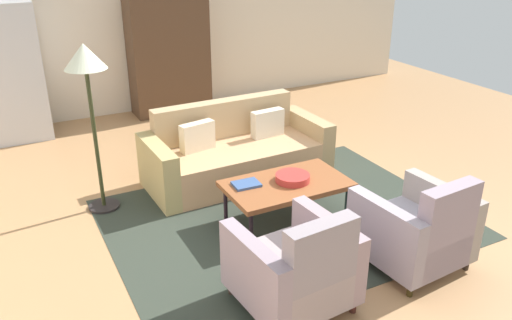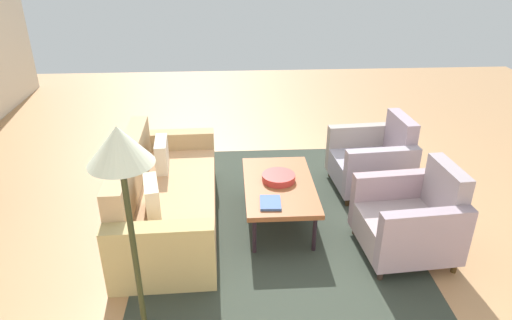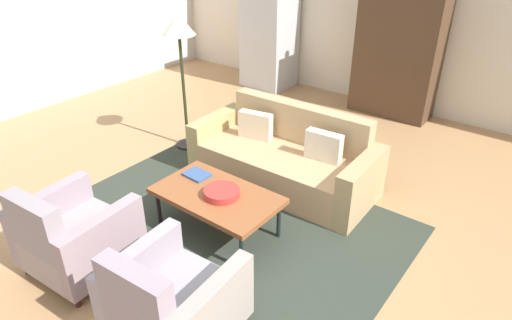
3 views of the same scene
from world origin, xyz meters
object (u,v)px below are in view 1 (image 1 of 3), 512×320
object	(u,v)px
coffee_table	(287,186)
book_stack	(246,184)
fruit_bowl	(293,178)
couch	(235,153)
armchair_right	(418,231)
floor_lamp	(86,73)
cabinet	(169,56)
armchair_left	(297,270)
refrigerator	(10,72)

from	to	relation	value
coffee_table	book_stack	size ratio (longest dim) A/B	4.58
coffee_table	fruit_bowl	xyz separation A→B (m)	(0.07, -0.00, 0.07)
couch	fruit_bowl	size ratio (longest dim) A/B	6.29
couch	armchair_right	distance (m)	2.43
armchair_right	floor_lamp	world-z (taller)	floor_lamp
cabinet	floor_lamp	xyz separation A→B (m)	(-1.69, -2.73, 0.54)
floor_lamp	coffee_table	bearing A→B (deg)	-35.88
couch	armchair_right	bearing A→B (deg)	102.94
armchair_left	fruit_bowl	distance (m)	1.35
coffee_table	book_stack	distance (m)	0.40
fruit_bowl	coffee_table	bearing A→B (deg)	180.00
book_stack	cabinet	world-z (taller)	cabinet
book_stack	refrigerator	size ratio (longest dim) A/B	0.14
fruit_bowl	couch	bearing A→B (deg)	93.30
coffee_table	cabinet	bearing A→B (deg)	87.92
armchair_right	refrigerator	bearing A→B (deg)	114.89
fruit_bowl	book_stack	xyz separation A→B (m)	(-0.44, 0.12, -0.02)
armchair_left	couch	bearing A→B (deg)	71.39
coffee_table	fruit_bowl	world-z (taller)	fruit_bowl
fruit_bowl	book_stack	world-z (taller)	fruit_bowl
cabinet	refrigerator	distance (m)	2.27
floor_lamp	armchair_left	bearing A→B (deg)	-67.29
coffee_table	fruit_bowl	size ratio (longest dim) A/B	3.56
coffee_table	armchair_right	bearing A→B (deg)	-62.59
refrigerator	floor_lamp	bearing A→B (deg)	-77.66
couch	fruit_bowl	distance (m)	1.20
cabinet	couch	bearing A→B (deg)	-93.06
armchair_right	fruit_bowl	size ratio (longest dim) A/B	2.61
armchair_right	refrigerator	xyz separation A→B (m)	(-2.73, 4.91, 0.58)
armchair_left	fruit_bowl	bearing A→B (deg)	55.98
refrigerator	coffee_table	bearing A→B (deg)	-60.42
fruit_bowl	cabinet	distance (m)	3.88
couch	refrigerator	world-z (taller)	refrigerator
book_stack	refrigerator	world-z (taller)	refrigerator
coffee_table	armchair_right	xyz separation A→B (m)	(0.60, -1.17, -0.05)
couch	cabinet	size ratio (longest dim) A/B	1.18
coffee_table	book_stack	bearing A→B (deg)	162.10
armchair_right	book_stack	xyz separation A→B (m)	(-0.98, 1.29, 0.10)
coffee_table	refrigerator	bearing A→B (deg)	119.58
armchair_left	armchair_right	distance (m)	1.20
fruit_bowl	armchair_left	bearing A→B (deg)	-119.54
armchair_left	coffee_table	bearing A→B (deg)	58.50
fruit_bowl	refrigerator	xyz separation A→B (m)	(-2.19, 3.75, 0.46)
fruit_bowl	refrigerator	size ratio (longest dim) A/B	0.18
book_stack	floor_lamp	world-z (taller)	floor_lamp
armchair_right	refrigerator	world-z (taller)	refrigerator
coffee_table	book_stack	world-z (taller)	book_stack
armchair_right	cabinet	bearing A→B (deg)	91.11
couch	refrigerator	size ratio (longest dim) A/B	1.15
armchair_left	floor_lamp	bearing A→B (deg)	108.24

